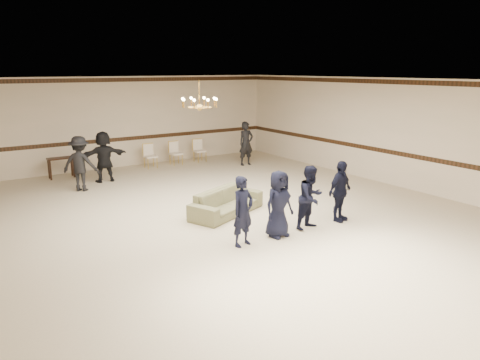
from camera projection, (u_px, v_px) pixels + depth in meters
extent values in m
cube|color=beige|center=(222.00, 219.00, 10.65)|extent=(12.00, 14.00, 0.01)
cube|color=black|center=(221.00, 81.00, 9.87)|extent=(12.00, 14.00, 0.01)
cube|color=beige|center=(119.00, 123.00, 15.92)|extent=(12.00, 0.01, 3.20)
cube|color=beige|center=(392.00, 132.00, 13.49)|extent=(0.01, 14.00, 3.20)
cube|color=#351D0F|center=(120.00, 139.00, 16.05)|extent=(12.00, 0.02, 0.14)
cube|color=#351D0F|center=(116.00, 80.00, 15.55)|extent=(12.00, 0.02, 0.14)
imported|color=black|center=(243.00, 211.00, 8.89)|extent=(0.58, 0.44, 1.43)
imported|color=black|center=(279.00, 204.00, 9.37)|extent=(0.74, 0.52, 1.43)
imported|color=black|center=(311.00, 197.00, 9.85)|extent=(0.77, 0.65, 1.43)
imported|color=black|center=(340.00, 191.00, 10.34)|extent=(0.89, 0.53, 1.43)
imported|color=#7A7A51|center=(227.00, 202.00, 10.92)|extent=(2.23, 1.54, 0.61)
imported|color=black|center=(80.00, 164.00, 12.91)|extent=(1.18, 1.10, 1.60)
imported|color=black|center=(104.00, 157.00, 13.96)|extent=(1.51, 0.57, 1.60)
imported|color=black|center=(246.00, 144.00, 16.38)|extent=(0.60, 0.41, 1.60)
cube|color=black|center=(61.00, 168.00, 14.54)|extent=(0.81, 0.35, 0.68)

